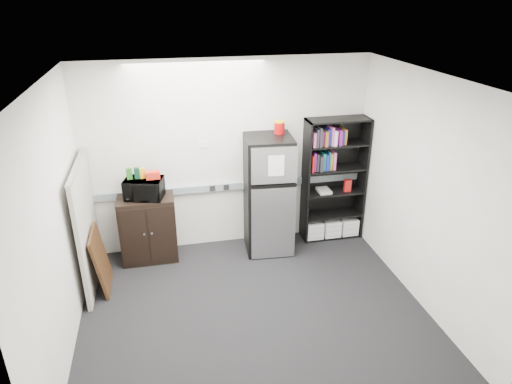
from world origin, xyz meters
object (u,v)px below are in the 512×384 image
at_px(bookshelf, 334,181).
at_px(cabinet, 148,228).
at_px(microwave, 144,188).
at_px(refrigerator, 268,195).
at_px(cubicle_partition, 87,226).

xyz_separation_m(bookshelf, cabinet, (-2.71, -0.06, -0.44)).
bearing_deg(microwave, bookshelf, 16.16).
bearing_deg(refrigerator, cubicle_partition, -167.50).
relative_size(cabinet, refrigerator, 0.55).
height_order(bookshelf, cabinet, bookshelf).
relative_size(bookshelf, cubicle_partition, 1.14).
bearing_deg(refrigerator, microwave, -177.76).
height_order(bookshelf, cubicle_partition, bookshelf).
bearing_deg(cabinet, refrigerator, -2.72).
bearing_deg(refrigerator, bookshelf, 12.43).
xyz_separation_m(bookshelf, cubicle_partition, (-3.43, -0.49, -0.10)).
distance_m(cubicle_partition, refrigerator, 2.43).
height_order(cubicle_partition, cabinet, cubicle_partition).
bearing_deg(bookshelf, refrigerator, -172.00).
relative_size(cabinet, microwave, 1.91).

